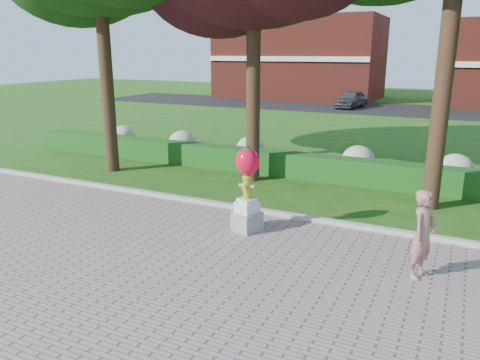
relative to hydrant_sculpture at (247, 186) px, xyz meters
The scene contains 9 objects.
ground 2.08m from the hydrant_sculpture, 82.79° to the right, with size 100.00×100.00×0.00m, color #204B12.
curb 1.64m from the hydrant_sculpture, 79.94° to the left, with size 40.00×0.18×0.15m, color #ADADA5.
lawn_hedge 5.30m from the hydrant_sculpture, 87.58° to the left, with size 24.00×0.70×0.80m, color #194714.
hydrangea_row 6.32m from the hydrant_sculpture, 82.77° to the left, with size 20.10×1.10×0.99m.
street 26.27m from the hydrant_sculpture, 89.52° to the left, with size 50.00×8.00×0.02m, color black.
building_left 33.78m from the hydrant_sculpture, 106.87° to the left, with size 14.00×8.00×7.00m, color maroon.
hydrant_sculpture is the anchor object (origin of this frame).
woman 3.95m from the hydrant_sculpture, 10.61° to the right, with size 0.61×0.40×1.67m, color #A0695B.
parked_car 26.18m from the hydrant_sculpture, 97.77° to the left, with size 1.51×3.75×1.28m, color #3C3D43.
Camera 1 is at (4.11, -7.57, 4.09)m, focal length 35.00 mm.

